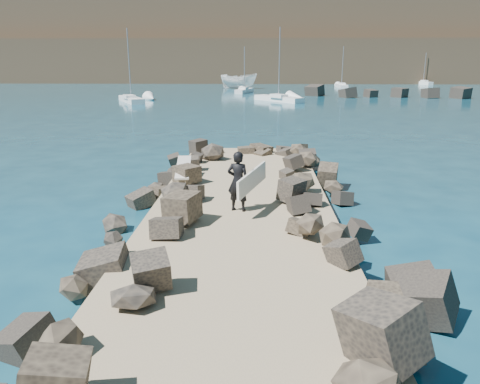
# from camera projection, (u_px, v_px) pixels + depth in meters

# --- Properties ---
(ground) EXTENTS (800.00, 800.00, 0.00)m
(ground) POSITION_uv_depth(u_px,v_px,m) (241.00, 227.00, 15.50)
(ground) COLOR #0F384C
(ground) RESTS_ON ground
(jetty) EXTENTS (6.00, 26.00, 0.60)m
(jetty) POSITION_uv_depth(u_px,v_px,m) (239.00, 241.00, 13.50)
(jetty) COLOR #8C7759
(jetty) RESTS_ON ground
(riprap_left) EXTENTS (2.60, 22.00, 1.00)m
(riprap_left) POSITION_uv_depth(u_px,v_px,m) (143.00, 228.00, 14.03)
(riprap_left) COLOR black
(riprap_left) RESTS_ON ground
(riprap_right) EXTENTS (2.60, 22.00, 1.00)m
(riprap_right) POSITION_uv_depth(u_px,v_px,m) (337.00, 230.00, 13.82)
(riprap_right) COLOR black
(riprap_right) RESTS_ON ground
(headland) EXTENTS (360.00, 140.00, 32.00)m
(headland) POSITION_uv_depth(u_px,v_px,m) (286.00, 27.00, 164.45)
(headland) COLOR #2D4919
(headland) RESTS_ON ground
(surfboard_resting) EXTENTS (0.73, 2.22, 0.07)m
(surfboard_resting) POSITION_uv_depth(u_px,v_px,m) (183.00, 170.00, 18.92)
(surfboard_resting) COLOR beige
(surfboard_resting) RESTS_ON riprap_left
(boat_imported) EXTENTS (7.63, 4.76, 2.76)m
(boat_imported) POSITION_uv_depth(u_px,v_px,m) (239.00, 81.00, 86.86)
(boat_imported) COLOR white
(boat_imported) RESTS_ON ground
(surfer_with_board) EXTENTS (1.31, 2.32, 1.97)m
(surfer_with_board) POSITION_uv_depth(u_px,v_px,m) (240.00, 181.00, 15.02)
(surfer_with_board) COLOR black
(surfer_with_board) RESTS_ON jetty
(sailboat_c) EXTENTS (6.36, 7.08, 9.35)m
(sailboat_c) POSITION_uv_depth(u_px,v_px,m) (279.00, 99.00, 60.85)
(sailboat_c) COLOR white
(sailboat_c) RESTS_ON ground
(sailboat_d) EXTENTS (1.48, 6.37, 7.73)m
(sailboat_d) POSITION_uv_depth(u_px,v_px,m) (341.00, 86.00, 89.03)
(sailboat_d) COLOR white
(sailboat_d) RESTS_ON ground
(sailboat_a) EXTENTS (5.01, 7.56, 9.16)m
(sailboat_a) POSITION_uv_depth(u_px,v_px,m) (131.00, 99.00, 59.67)
(sailboat_a) COLOR white
(sailboat_a) RESTS_ON ground
(sailboat_b) EXTENTS (2.98, 6.12, 7.34)m
(sailboat_b) POSITION_uv_depth(u_px,v_px,m) (244.00, 91.00, 75.61)
(sailboat_b) COLOR white
(sailboat_b) RESTS_ON ground
(sailboat_f) EXTENTS (2.61, 5.53, 6.70)m
(sailboat_f) POSITION_uv_depth(u_px,v_px,m) (423.00, 83.00, 100.02)
(sailboat_f) COLOR white
(sailboat_f) RESTS_ON ground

